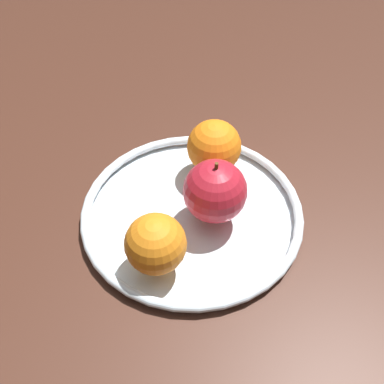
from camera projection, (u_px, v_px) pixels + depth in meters
ground_plane at (192, 226)px, 60.21cm from camera, size 163.79×163.79×4.00cm
fruit_bowl at (192, 212)px, 58.04cm from camera, size 28.77×28.77×1.80cm
apple at (215, 191)px, 53.95cm from camera, size 7.90×7.90×8.70cm
orange_front_left at (214, 147)px, 59.72cm from camera, size 7.35×7.35×7.35cm
orange_front_right at (156, 244)px, 49.30cm from camera, size 7.01×7.01×7.01cm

